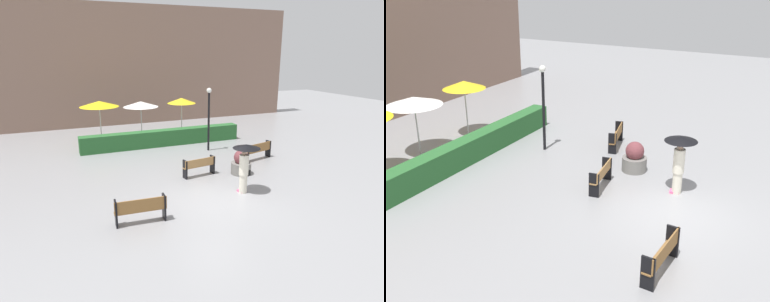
{
  "view_description": "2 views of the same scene",
  "coord_description": "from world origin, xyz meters",
  "views": [
    {
      "loc": [
        -5.46,
        -10.7,
        5.52
      ],
      "look_at": [
        0.39,
        3.33,
        1.05
      ],
      "focal_mm": 31.94,
      "sensor_mm": 36.0,
      "label": 1
    },
    {
      "loc": [
        -12.41,
        -3.18,
        7.06
      ],
      "look_at": [
        1.22,
        4.05,
        0.89
      ],
      "focal_mm": 42.44,
      "sensor_mm": 36.0,
      "label": 2
    }
  ],
  "objects": [
    {
      "name": "lamp_post",
      "position": [
        2.71,
        6.43,
        2.21
      ],
      "size": [
        0.28,
        0.28,
        3.57
      ],
      "color": "black",
      "rests_on": "ground"
    },
    {
      "name": "bench_far_right",
      "position": [
        4.39,
        3.86,
        0.53
      ],
      "size": [
        1.77,
        0.72,
        0.89
      ],
      "color": "olive",
      "rests_on": "ground"
    },
    {
      "name": "patio_umbrella_white",
      "position": [
        -0.09,
        10.74,
        2.23
      ],
      "size": [
        2.25,
        2.25,
        2.41
      ],
      "color": "silver",
      "rests_on": "ground"
    },
    {
      "name": "pedestrian_with_umbrella",
      "position": [
        1.43,
        0.35,
        1.37
      ],
      "size": [
        1.1,
        1.1,
        2.01
      ],
      "color": "silver",
      "rests_on": "ground"
    },
    {
      "name": "hedge_strip",
      "position": [
        0.63,
        8.4,
        0.48
      ],
      "size": [
        9.75,
        0.7,
        0.96
      ],
      "primitive_type": "cube",
      "color": "#28602D",
      "rests_on": "ground"
    },
    {
      "name": "patio_umbrella_yellow_far",
      "position": [
        2.63,
        10.51,
        2.34
      ],
      "size": [
        1.89,
        1.89,
        2.52
      ],
      "color": "silver",
      "rests_on": "ground"
    },
    {
      "name": "bench_mid_center",
      "position": [
        0.52,
        2.75,
        0.51
      ],
      "size": [
        1.6,
        0.55,
        0.86
      ],
      "color": "#9E7242",
      "rests_on": "ground"
    },
    {
      "name": "planter_pot",
      "position": [
        2.43,
        2.29,
        0.49
      ],
      "size": [
        0.93,
        0.93,
        1.15
      ],
      "color": "slate",
      "rests_on": "ground"
    },
    {
      "name": "ground_plane",
      "position": [
        0.0,
        0.0,
        0.0
      ],
      "size": [
        60.0,
        60.0,
        0.0
      ],
      "primitive_type": "plane",
      "color": "gray"
    },
    {
      "name": "bench_near_left",
      "position": [
        -3.08,
        -0.6,
        0.53
      ],
      "size": [
        1.74,
        0.46,
        0.9
      ],
      "color": "olive",
      "rests_on": "ground"
    }
  ]
}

